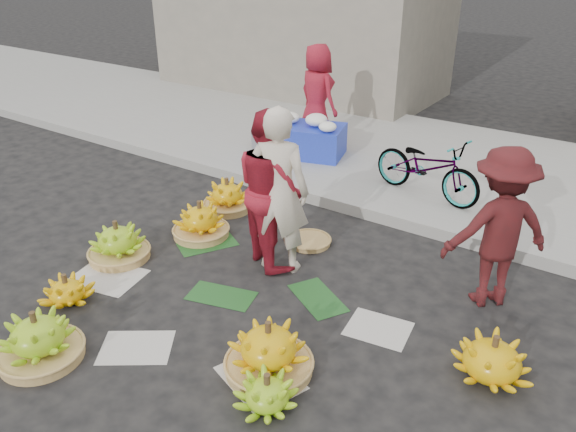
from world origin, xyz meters
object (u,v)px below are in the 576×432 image
Objects in this scene: banana_bunch_0 at (118,242)px; vendor_cream at (279,191)px; bicycle at (427,167)px; banana_bunch_4 at (269,350)px; flower_table at (307,138)px.

vendor_cream reaches higher than banana_bunch_0.
banana_bunch_0 is 0.45× the size of bicycle.
banana_bunch_0 is 0.39× the size of vendor_cream.
banana_bunch_0 is 0.93× the size of banana_bunch_4.
banana_bunch_0 is at bearing 14.34° from vendor_cream.
bicycle is (2.10, -0.44, 0.13)m from flower_table.
banana_bunch_4 is 1.75m from vendor_cream.
banana_bunch_4 is (2.40, -0.52, 0.02)m from banana_bunch_0.
banana_bunch_4 is 0.58× the size of flower_table.
flower_table reaches higher than banana_bunch_4.
banana_bunch_4 is 4.74m from flower_table.
banana_bunch_4 is 3.73m from bicycle.
banana_bunch_4 is 0.42× the size of vendor_cream.
banana_bunch_4 is at bearing -76.90° from flower_table.
vendor_cream is at bearing 175.84° from bicycle.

